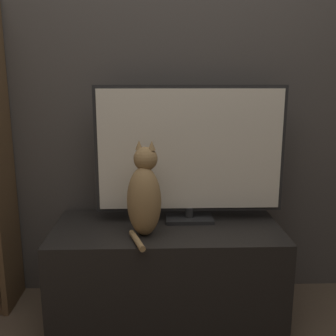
{
  "coord_description": "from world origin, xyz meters",
  "views": [
    {
      "loc": [
        -0.06,
        -1.0,
        1.24
      ],
      "look_at": [
        0.01,
        0.89,
        0.82
      ],
      "focal_mm": 42.0,
      "sensor_mm": 36.0,
      "label": 1
    }
  ],
  "objects": [
    {
      "name": "wall_back",
      "position": [
        0.0,
        1.22,
        1.3
      ],
      "size": [
        4.8,
        0.05,
        2.6
      ],
      "color": "#47423D",
      "rests_on": "ground_plane"
    },
    {
      "name": "tv_stand",
      "position": [
        0.0,
        0.91,
        0.25
      ],
      "size": [
        1.17,
        0.55,
        0.5
      ],
      "color": "black",
      "rests_on": "ground_plane"
    },
    {
      "name": "tv",
      "position": [
        0.12,
        0.99,
        0.88
      ],
      "size": [
        0.98,
        0.15,
        0.71
      ],
      "color": "black",
      "rests_on": "tv_stand"
    },
    {
      "name": "cat",
      "position": [
        -0.11,
        0.8,
        0.7
      ],
      "size": [
        0.2,
        0.3,
        0.46
      ],
      "rotation": [
        0.0,
        0.0,
        -0.31
      ],
      "color": "#997547",
      "rests_on": "tv_stand"
    }
  ]
}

